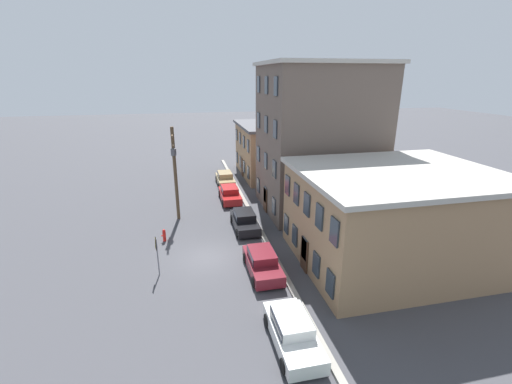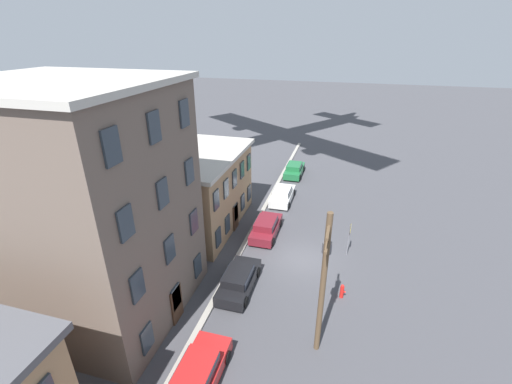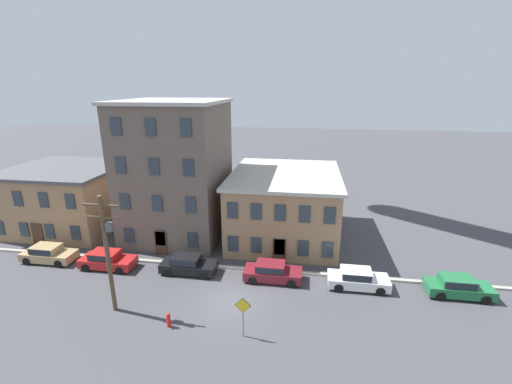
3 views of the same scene
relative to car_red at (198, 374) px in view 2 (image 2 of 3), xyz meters
name	(u,v)px [view 2 (image 2 of 3)]	position (x,y,z in m)	size (l,w,h in m)	color
ground_plane	(301,259)	(11.04, -3.14, -0.75)	(200.00, 200.00, 0.00)	#424247
kerb_strip	(242,249)	(11.04, 1.36, -0.67)	(56.00, 0.36, 0.16)	#9E998E
apartment_midblock	(84,207)	(3.48, 7.62, 5.80)	(9.28, 10.04, 13.07)	#66564C
apartment_far	(168,186)	(13.89, 8.80, 2.43)	(10.31, 12.41, 6.33)	#9E7A56
car_red	(198,374)	(0.00, 0.00, 0.00)	(4.40, 1.92, 1.43)	#B21E1E
car_black	(239,279)	(6.81, 0.25, 0.00)	(4.40, 1.92, 1.43)	black
car_maroon	(266,227)	(13.56, 0.13, 0.00)	(4.40, 1.92, 1.43)	maroon
car_white	(282,194)	(19.88, 0.06, 0.00)	(4.40, 1.92, 1.43)	silver
car_green	(294,169)	(26.82, 0.08, 0.00)	(4.40, 1.92, 1.43)	#1E6638
caution_sign	(349,234)	(12.50, -6.31, 1.03)	(0.99, 0.08, 2.66)	slate
utility_pole	(324,278)	(3.61, -5.06, 3.77)	(2.40, 0.44, 8.01)	brown
fire_hydrant	(342,291)	(7.77, -6.13, -0.27)	(0.24, 0.34, 0.96)	red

